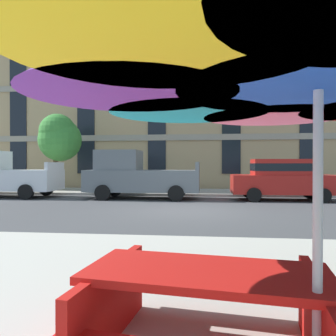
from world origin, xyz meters
TOP-DOWN VIEW (x-y plane):
  - ground_plane at (0.00, 0.00)m, footprint 120.00×120.00m
  - sidewalk_far at (0.00, 6.80)m, footprint 56.00×3.60m
  - apartment_building at (-0.00, 14.99)m, footprint 44.86×12.08m
  - pickup_white at (-9.02, 3.70)m, footprint 5.10×2.12m
  - pickup_gray at (-2.36, 3.70)m, footprint 5.10×2.12m
  - sedan_red at (3.99, 3.70)m, footprint 4.40×1.98m
  - street_tree_left at (-7.33, 6.36)m, footprint 2.34×2.34m
  - patio_umbrella at (1.34, -9.00)m, footprint 3.75×3.75m
  - picnic_table at (0.66, -8.63)m, footprint 1.99×1.75m

SIDE VIEW (x-z plane):
  - ground_plane at x=0.00m, z-range 0.00..0.00m
  - sidewalk_far at x=0.00m, z-range 0.00..0.12m
  - picnic_table at x=0.66m, z-range 0.10..0.87m
  - sedan_red at x=3.99m, z-range 0.06..1.84m
  - pickup_white at x=-9.02m, z-range -0.07..2.13m
  - pickup_gray at x=-2.36m, z-range -0.07..2.13m
  - patio_umbrella at x=1.34m, z-range 0.97..3.50m
  - street_tree_left at x=-7.33m, z-range 0.87..5.19m
  - apartment_building at x=0.00m, z-range 0.00..19.20m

